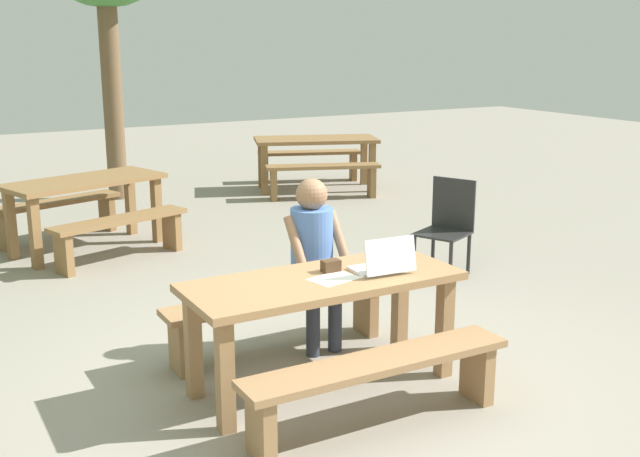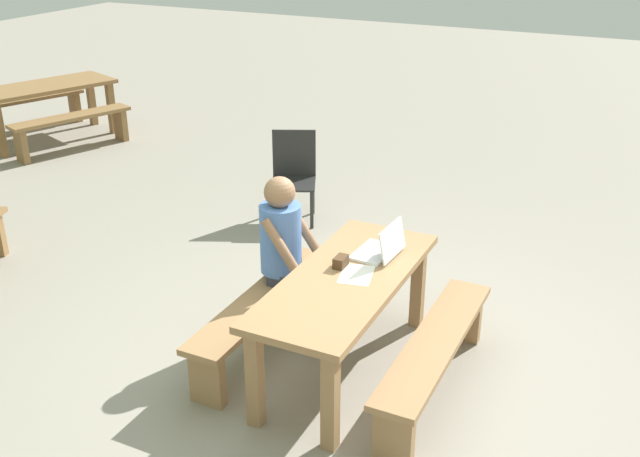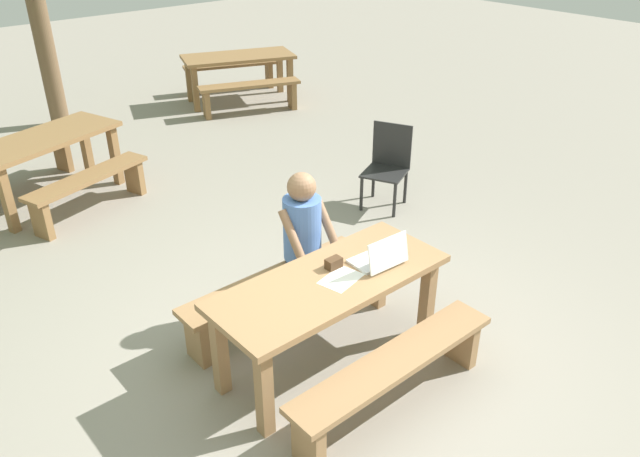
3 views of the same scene
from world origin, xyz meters
name	(u,v)px [view 2 (image 2 of 3)]	position (x,y,z in m)	size (l,w,h in m)	color
ground_plane	(344,368)	(0.00, 0.00, 0.00)	(30.00, 30.00, 0.00)	gray
picnic_table_front	(346,292)	(0.00, 0.00, 0.62)	(1.76, 0.71, 0.74)	#9E754C
bench_near	(435,352)	(0.00, -0.64, 0.32)	(1.68, 0.30, 0.43)	#9E754C
bench_far	(264,309)	(0.00, 0.64, 0.32)	(1.68, 0.30, 0.43)	#9E754C
laptop	(381,247)	(0.40, -0.09, 0.80)	(0.37, 0.30, 0.25)	white
small_pouch	(341,262)	(0.11, 0.09, 0.77)	(0.12, 0.07, 0.08)	#4C331E
paper_sheet	(356,274)	(0.05, -0.05, 0.74)	(0.33, 0.27, 0.00)	white
person_seated	(285,244)	(0.27, 0.61, 0.73)	(0.42, 0.41, 1.24)	#333847
plastic_chair	(294,174)	(2.24, 1.58, 0.47)	(0.58, 0.58, 0.90)	#262626
picnic_table_rear	(46,94)	(3.18, 5.83, 0.64)	(1.92, 1.34, 0.76)	olive
bench_rear_south	(72,125)	(2.95, 5.21, 0.35)	(1.59, 0.83, 0.47)	olive
bench_rear_north	(28,106)	(3.41, 6.45, 0.35)	(1.59, 0.83, 0.47)	olive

